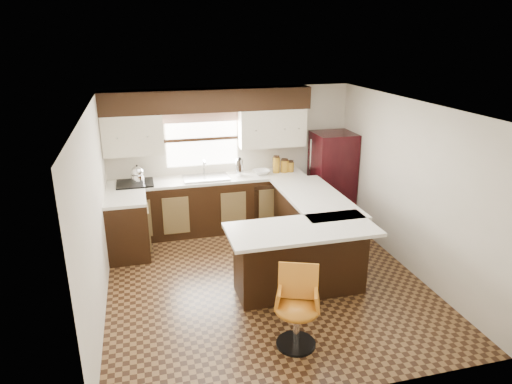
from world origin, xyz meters
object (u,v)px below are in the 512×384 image
object	(u,v)px
refrigerator	(332,178)
bar_chair	(297,310)
peninsula_return	(300,260)
peninsula_long	(311,227)

from	to	relation	value
refrigerator	bar_chair	bearing A→B (deg)	-118.93
refrigerator	bar_chair	size ratio (longest dim) A/B	1.81
peninsula_return	bar_chair	xyz separation A→B (m)	(-0.41, -1.06, -0.00)
bar_chair	peninsula_return	bearing A→B (deg)	89.88
peninsula_long	peninsula_return	size ratio (longest dim) A/B	1.18
peninsula_long	peninsula_return	distance (m)	1.11
peninsula_return	bar_chair	bearing A→B (deg)	-111.29
refrigerator	bar_chair	xyz separation A→B (m)	(-1.77, -3.21, -0.36)
bar_chair	refrigerator	bearing A→B (deg)	82.24
peninsula_return	peninsula_long	bearing A→B (deg)	61.70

